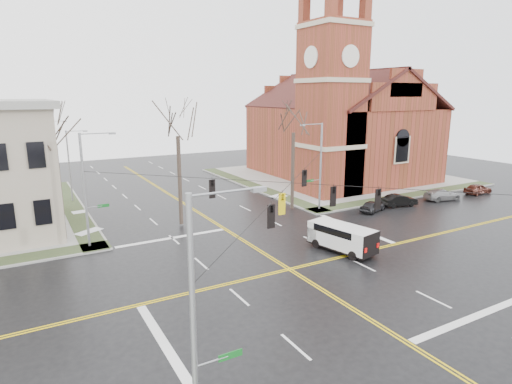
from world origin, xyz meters
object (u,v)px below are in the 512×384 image
streetlight_north_a (70,163)px  parked_car_c (442,195)px  signal_pole_sw (198,320)px  parked_car_d (478,189)px  parked_car_a (373,206)px  parked_car_b (399,200)px  church (338,119)px  signal_pole_nw (87,187)px  streetlight_north_b (54,145)px  signal_pole_ne (319,164)px  tree_nw_far (54,138)px  tree_ne (294,127)px  tree_nw_near (178,130)px  cargo_van (340,235)px

streetlight_north_a → parked_car_c: bearing=-28.2°
signal_pole_sw → parked_car_d: bearing=23.6°
parked_car_a → parked_car_b: (4.15, 0.20, 0.07)m
church → parked_car_b: (-4.65, -16.31, -7.77)m
signal_pole_nw → parked_car_c: size_ratio=2.05×
streetlight_north_a → streetlight_north_b: (0.00, 20.00, 0.00)m
signal_pole_sw → parked_car_c: size_ratio=2.05×
signal_pole_nw → parked_car_a: 27.82m
signal_pole_ne → streetlight_north_a: 27.48m
church → streetlight_north_b: size_ratio=3.44×
parked_car_c → tree_nw_far: 40.90m
signal_pole_ne → parked_car_b: 10.24m
parked_car_c → tree_ne: bearing=85.6°
parked_car_d → tree_nw_near: 37.42m
parked_car_b → signal_pole_nw: bearing=94.6°
signal_pole_ne → signal_pole_sw: same height
signal_pole_ne → streetlight_north_b: signal_pole_ne is taller
parked_car_a → tree_nw_far: bearing=60.4°
streetlight_north_a → tree_nw_far: 14.53m
signal_pole_ne → parked_car_a: (4.64, -3.22, -4.36)m
streetlight_north_b → tree_nw_far: bearing=-94.1°
tree_ne → parked_car_d: bearing=-12.5°
signal_pole_sw → cargo_van: bearing=37.1°
streetlight_north_b → parked_car_d: streetlight_north_b is taller
signal_pole_ne → signal_pole_sw: bearing=-134.6°
signal_pole_ne → tree_nw_near: size_ratio=0.73×
streetlight_north_a → parked_car_c: streetlight_north_a is taller
signal_pole_sw → tree_nw_far: 26.09m
parked_car_d → parked_car_c: bearing=90.2°
parked_car_c → signal_pole_nw: bearing=96.7°
signal_pole_sw → parked_car_b: 37.50m
parked_car_a → parked_car_d: size_ratio=0.91×
cargo_van → tree_nw_far: tree_nw_far is taller
parked_car_c → tree_nw_far: bearing=93.0°
parked_car_a → tree_nw_near: tree_nw_near is taller
church → streetlight_north_a: (-35.42, 3.22, -3.97)m
parked_car_d → parked_car_b: bearing=88.8°
parked_car_d → parked_car_a: bearing=90.2°
signal_pole_sw → parked_car_b: bearing=32.4°
cargo_van → parked_car_d: 28.29m
cargo_van → parked_car_c: 22.14m
cargo_van → tree_nw_far: bearing=132.5°
parked_car_d → church: bearing=27.6°
signal_pole_sw → tree_nw_far: (-1.73, 25.78, 3.64)m
parked_car_b → tree_nw_far: (-33.17, 5.80, 7.93)m
signal_pole_sw → tree_nw_near: 26.66m
parked_car_a → tree_nw_far: size_ratio=0.29×
streetlight_north_a → church: bearing=-5.2°
signal_pole_sw → tree_ne: tree_ne is taller
streetlight_north_b → parked_car_a: (26.62, -39.72, -3.88)m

